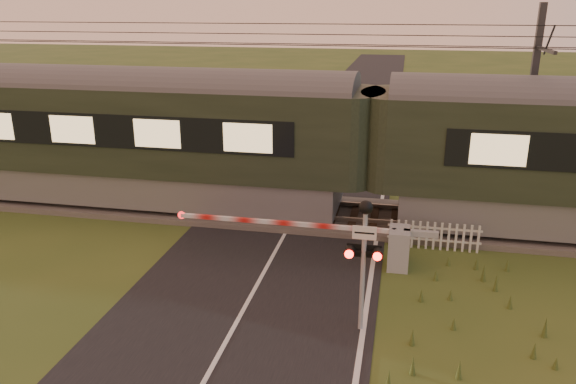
% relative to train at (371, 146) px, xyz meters
% --- Properties ---
extents(ground, '(160.00, 160.00, 0.00)m').
position_rel_train_xyz_m(ground, '(-2.37, -6.50, -2.48)').
color(ground, '#344A1C').
rests_on(ground, ground).
extents(road, '(6.00, 140.00, 0.03)m').
position_rel_train_xyz_m(road, '(-2.35, -6.73, -2.47)').
color(road, black).
rests_on(road, ground).
extents(track_bed, '(140.00, 3.40, 0.39)m').
position_rel_train_xyz_m(track_bed, '(-2.37, 0.00, -2.41)').
color(track_bed, '#47423D').
rests_on(track_bed, ground).
extents(overhead_wires, '(120.00, 0.62, 0.62)m').
position_rel_train_xyz_m(overhead_wires, '(-2.37, 0.00, 3.25)').
color(overhead_wires, black).
rests_on(overhead_wires, ground).
extents(train, '(47.09, 3.25, 4.40)m').
position_rel_train_xyz_m(train, '(0.00, 0.00, 0.00)').
color(train, slate).
rests_on(train, ground).
extents(boom_gate, '(7.15, 0.84, 1.11)m').
position_rel_train_xyz_m(boom_gate, '(0.67, -3.25, -1.86)').
color(boom_gate, gray).
rests_on(boom_gate, ground).
extents(crossing_signal, '(0.75, 0.33, 2.94)m').
position_rel_train_xyz_m(crossing_signal, '(0.31, -6.50, -0.45)').
color(crossing_signal, gray).
rests_on(crossing_signal, ground).
extents(picket_fence, '(2.61, 0.07, 0.82)m').
position_rel_train_xyz_m(picket_fence, '(2.00, -1.89, -2.06)').
color(picket_fence, silver).
rests_on(picket_fence, ground).
extents(catenary_mast, '(0.21, 2.46, 6.72)m').
position_rel_train_xyz_m(catenary_mast, '(4.94, 2.22, 1.02)').
color(catenary_mast, '#2D2D30').
rests_on(catenary_mast, ground).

